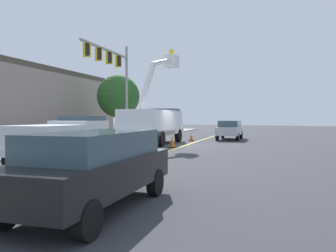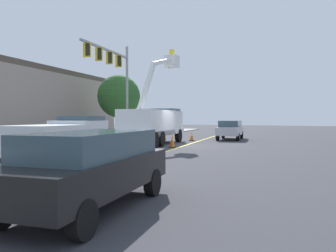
{
  "view_description": "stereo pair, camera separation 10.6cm",
  "coord_description": "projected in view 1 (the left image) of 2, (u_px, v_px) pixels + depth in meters",
  "views": [
    {
      "loc": [
        -21.51,
        -9.21,
        2.01
      ],
      "look_at": [
        -1.09,
        0.75,
        1.4
      ],
      "focal_mm": 35.6,
      "sensor_mm": 36.0,
      "label": 1
    },
    {
      "loc": [
        -21.46,
        -9.31,
        2.01
      ],
      "look_at": [
        -1.09,
        0.75,
        1.4
      ],
      "focal_mm": 35.6,
      "sensor_mm": 36.0,
      "label": 2
    }
  ],
  "objects": [
    {
      "name": "ground",
      "position": [
        184.0,
        146.0,
        23.41
      ],
      "size": [
        120.0,
        120.0,
        0.0
      ],
      "primitive_type": "plane",
      "color": "#38383D"
    },
    {
      "name": "sidewalk_far_side",
      "position": [
        91.0,
        142.0,
        25.67
      ],
      "size": [
        59.88,
        12.32,
        0.12
      ],
      "primitive_type": "cube",
      "rotation": [
        0.0,
        0.0,
        0.15
      ],
      "color": "#9E9E99",
      "rests_on": "ground"
    },
    {
      "name": "lane_centre_stripe",
      "position": [
        184.0,
        146.0,
        23.41
      ],
      "size": [
        49.49,
        7.45,
        0.01
      ],
      "primitive_type": "cube",
      "rotation": [
        0.0,
        0.0,
        0.15
      ],
      "color": "yellow",
      "rests_on": "ground"
    },
    {
      "name": "utility_bucket_truck",
      "position": [
        154.0,
        122.0,
        24.59
      ],
      "size": [
        8.48,
        3.67,
        7.17
      ],
      "color": "white",
      "rests_on": "ground"
    },
    {
      "name": "service_pickup_truck",
      "position": [
        63.0,
        138.0,
        14.0
      ],
      "size": [
        5.85,
        2.89,
        2.06
      ],
      "color": "silver",
      "rests_on": "ground"
    },
    {
      "name": "passing_minivan",
      "position": [
        230.0,
        129.0,
        29.8
      ],
      "size": [
        5.03,
        2.58,
        1.69
      ],
      "color": "silver",
      "rests_on": "ground"
    },
    {
      "name": "trailing_sedan",
      "position": [
        94.0,
        165.0,
        7.25
      ],
      "size": [
        5.03,
        2.58,
        1.69
      ],
      "color": "black",
      "rests_on": "ground"
    },
    {
      "name": "traffic_cone_leading",
      "position": [
        43.0,
        171.0,
        10.1
      ],
      "size": [
        0.4,
        0.4,
        0.75
      ],
      "color": "black",
      "rests_on": "ground"
    },
    {
      "name": "traffic_cone_mid_front",
      "position": [
        138.0,
        150.0,
        16.35
      ],
      "size": [
        0.4,
        0.4,
        0.83
      ],
      "color": "black",
      "rests_on": "ground"
    },
    {
      "name": "traffic_cone_mid_rear",
      "position": [
        172.0,
        141.0,
        22.09
      ],
      "size": [
        0.4,
        0.4,
        0.86
      ],
      "color": "black",
      "rests_on": "ground"
    },
    {
      "name": "traffic_cone_trailing",
      "position": [
        191.0,
        136.0,
        28.27
      ],
      "size": [
        0.4,
        0.4,
        0.77
      ],
      "color": "black",
      "rests_on": "ground"
    },
    {
      "name": "traffic_signal_mast",
      "position": [
        114.0,
        70.0,
        27.07
      ],
      "size": [
        7.44,
        1.36,
        8.25
      ],
      "color": "gray",
      "rests_on": "ground"
    },
    {
      "name": "commercial_building_backdrop",
      "position": [
        25.0,
        104.0,
        32.47
      ],
      "size": [
        22.78,
        11.03,
        6.62
      ],
      "color": "gray",
      "rests_on": "ground"
    },
    {
      "name": "street_tree_right",
      "position": [
        118.0,
        96.0,
        33.54
      ],
      "size": [
        4.3,
        4.3,
        6.25
      ],
      "color": "brown",
      "rests_on": "ground"
    }
  ]
}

